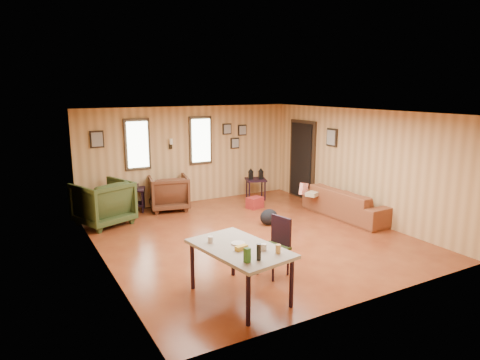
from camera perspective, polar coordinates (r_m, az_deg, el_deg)
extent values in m
cube|color=brown|center=(8.41, 1.34, -7.58)|extent=(5.50, 6.00, 0.02)
cube|color=#997C5B|center=(7.93, 1.43, 9.11)|extent=(5.50, 6.00, 0.02)
cube|color=tan|center=(10.75, -6.81, 3.35)|extent=(5.50, 0.02, 2.40)
cube|color=tan|center=(5.78, 16.78, -4.78)|extent=(5.50, 0.02, 2.40)
cube|color=tan|center=(7.12, -18.12, -1.70)|extent=(0.02, 6.00, 2.40)
cube|color=tan|center=(9.76, 15.49, 2.09)|extent=(0.02, 6.00, 2.40)
cube|color=black|center=(10.24, -13.53, 4.64)|extent=(0.60, 0.05, 1.20)
cube|color=#E0F2D1|center=(10.20, -13.47, 4.61)|extent=(0.48, 0.04, 1.06)
cube|color=black|center=(10.78, -5.30, 5.28)|extent=(0.60, 0.05, 1.20)
cube|color=#E0F2D1|center=(10.74, -5.21, 5.26)|extent=(0.48, 0.04, 1.06)
cube|color=black|center=(10.48, -9.25, 4.43)|extent=(0.07, 0.05, 0.12)
cylinder|color=silver|center=(10.40, -9.16, 5.10)|extent=(0.07, 0.07, 0.14)
cube|color=black|center=(11.22, 8.31, 2.64)|extent=(0.06, 1.00, 2.05)
cube|color=black|center=(11.19, 8.15, 2.62)|extent=(0.04, 0.82, 1.90)
cube|color=black|center=(11.08, -1.75, 6.82)|extent=(0.24, 0.04, 0.28)
cube|color=#9E998C|center=(11.05, -1.68, 6.80)|extent=(0.19, 0.02, 0.22)
cube|color=black|center=(11.29, 0.29, 6.67)|extent=(0.24, 0.04, 0.28)
cube|color=#9E998C|center=(11.27, 0.37, 6.66)|extent=(0.19, 0.02, 0.22)
cube|color=black|center=(11.22, -0.69, 4.94)|extent=(0.24, 0.04, 0.28)
cube|color=#9E998C|center=(11.20, -0.62, 4.92)|extent=(0.19, 0.02, 0.22)
cube|color=black|center=(10.02, -18.55, 5.17)|extent=(0.30, 0.04, 0.38)
cube|color=#9E998C|center=(9.99, -18.51, 5.15)|extent=(0.24, 0.02, 0.31)
cube|color=black|center=(10.28, 12.16, 5.57)|extent=(0.04, 0.34, 0.42)
cube|color=#9E998C|center=(10.26, 12.04, 5.57)|extent=(0.02, 0.27, 0.34)
imported|color=brown|center=(9.83, 14.31, -2.35)|extent=(0.70, 2.22, 0.86)
imported|color=#4A2716|center=(10.24, -9.49, -1.45)|extent=(1.03, 0.98, 0.90)
imported|color=#2E3B1B|center=(9.42, -17.81, -2.66)|extent=(1.28, 1.24, 1.03)
cube|color=black|center=(10.26, -14.09, -1.20)|extent=(0.66, 0.64, 0.04)
cube|color=black|center=(10.34, -13.99, -3.11)|extent=(0.60, 0.58, 0.03)
cylinder|color=black|center=(10.16, -15.36, -2.95)|extent=(0.05, 0.05, 0.52)
cylinder|color=black|center=(10.11, -12.88, -2.89)|extent=(0.05, 0.05, 0.52)
cylinder|color=black|center=(10.53, -15.09, -2.41)|extent=(0.05, 0.05, 0.52)
cylinder|color=black|center=(10.48, -12.71, -2.35)|extent=(0.05, 0.05, 0.52)
cube|color=#3E2F29|center=(10.25, -14.75, -0.77)|extent=(0.10, 0.05, 0.12)
cube|color=#3E2F29|center=(10.23, -13.58, -0.77)|extent=(0.09, 0.05, 0.11)
cube|color=black|center=(11.06, 2.12, 0.04)|extent=(0.66, 0.66, 0.04)
cylinder|color=black|center=(10.89, 1.25, -1.52)|extent=(0.05, 0.05, 0.51)
cylinder|color=black|center=(10.97, 3.35, -1.45)|extent=(0.05, 0.05, 0.51)
cylinder|color=black|center=(11.28, 0.90, -1.04)|extent=(0.05, 0.05, 0.51)
cylinder|color=black|center=(11.35, 2.93, -0.97)|extent=(0.05, 0.05, 0.51)
cube|color=black|center=(11.02, 1.44, 0.59)|extent=(0.14, 0.14, 0.18)
cone|color=black|center=(10.99, 1.45, 1.32)|extent=(0.20, 0.20, 0.10)
cube|color=black|center=(11.07, 2.80, 0.63)|extent=(0.14, 0.14, 0.18)
cone|color=black|center=(11.04, 2.80, 1.36)|extent=(0.20, 0.20, 0.10)
cube|color=maroon|center=(10.29, 1.99, -3.04)|extent=(0.43, 0.36, 0.27)
ellipsoid|color=black|center=(9.07, 3.86, -4.94)|extent=(0.45, 0.38, 0.34)
cube|color=#565E34|center=(9.46, 15.71, -2.70)|extent=(0.44, 0.41, 0.12)
cube|color=red|center=(9.96, 8.48, -1.18)|extent=(0.32, 0.20, 0.32)
cube|color=tan|center=(9.90, 9.65, -1.84)|extent=(0.37, 0.34, 0.09)
cube|color=gray|center=(5.84, -0.03, -9.12)|extent=(1.09, 1.57, 0.05)
cylinder|color=black|center=(5.33, 1.10, -15.61)|extent=(0.07, 0.07, 0.69)
cylinder|color=black|center=(5.78, 6.88, -13.40)|extent=(0.07, 0.07, 0.69)
cylinder|color=black|center=(6.26, -6.36, -11.32)|extent=(0.07, 0.07, 0.69)
cylinder|color=black|center=(6.64, -0.92, -9.81)|extent=(0.07, 0.07, 0.69)
cylinder|color=beige|center=(5.71, 3.18, -8.91)|extent=(0.09, 0.09, 0.09)
cylinder|color=beige|center=(5.99, -3.96, -7.91)|extent=(0.09, 0.09, 0.09)
cube|color=#26561F|center=(5.31, 0.96, -9.99)|extent=(0.08, 0.08, 0.18)
cylinder|color=black|center=(5.37, 2.52, -9.57)|extent=(0.07, 0.07, 0.21)
cylinder|color=#B78C48|center=(5.62, 5.10, -9.13)|extent=(0.08, 0.08, 0.12)
cylinder|color=beige|center=(5.92, -0.25, -8.45)|extent=(0.22, 0.22, 0.02)
cube|color=gold|center=(5.72, 0.19, -9.01)|extent=(0.18, 0.10, 0.06)
cube|color=#2E3B1B|center=(6.64, 4.42, -9.03)|extent=(0.49, 0.49, 0.05)
cube|color=black|center=(6.67, 5.50, -6.70)|extent=(0.12, 0.39, 0.45)
cylinder|color=black|center=(6.50, 4.43, -11.61)|extent=(0.04, 0.04, 0.43)
cylinder|color=black|center=(6.73, 6.42, -10.81)|extent=(0.04, 0.04, 0.43)
cylinder|color=black|center=(6.72, 2.36, -10.78)|extent=(0.04, 0.04, 0.43)
cylinder|color=black|center=(6.94, 4.35, -10.05)|extent=(0.04, 0.04, 0.43)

